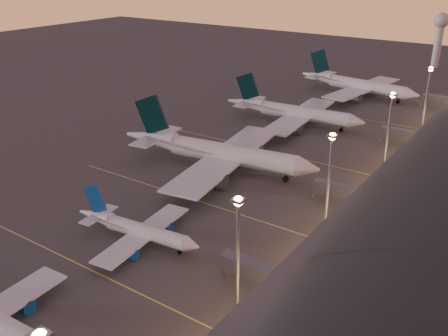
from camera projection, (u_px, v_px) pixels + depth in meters
ground at (105, 258)px, 113.69m from camera, size 700.00×700.00×0.00m
airliner_narrow_north at (137, 229)px, 119.22m from camera, size 35.01×31.46×12.50m
airliner_wide_near at (216, 152)px, 159.34m from camera, size 68.41×62.97×21.91m
airliner_wide_mid at (293, 112)px, 202.31m from camera, size 59.64×54.48×19.07m
airliner_wide_far at (357, 85)px, 243.57m from camera, size 62.83×57.79×20.12m
light_masts at (367, 137)px, 137.16m from camera, size 2.20×217.20×25.90m
radar_tower at (440, 31)px, 296.57m from camera, size 9.00×9.00×32.50m
lane_markings at (208, 194)px, 143.95m from camera, size 90.00×180.36×0.00m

